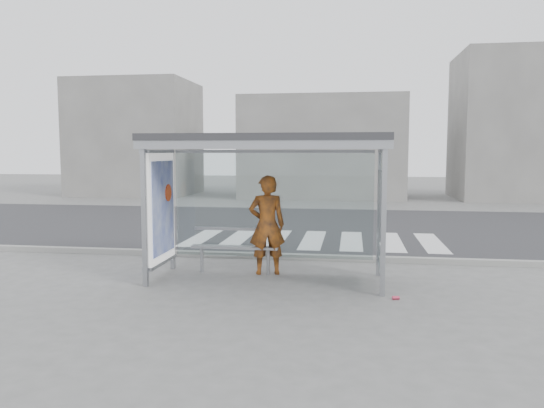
{
  "coord_description": "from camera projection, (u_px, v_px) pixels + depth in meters",
  "views": [
    {
      "loc": [
        1.5,
        -9.23,
        2.33
      ],
      "look_at": [
        0.07,
        0.2,
        1.37
      ],
      "focal_mm": 35.0,
      "sensor_mm": 36.0,
      "label": 1
    }
  ],
  "objects": [
    {
      "name": "person",
      "position": [
        267.0,
        225.0,
        9.98
      ],
      "size": [
        0.77,
        0.6,
        1.88
      ],
      "primitive_type": "imported",
      "rotation": [
        0.0,
        0.0,
        3.39
      ],
      "color": "#EF4816",
      "rests_on": "ground"
    },
    {
      "name": "crosswalk",
      "position": [
        313.0,
        240.0,
        13.88
      ],
      "size": [
        6.55,
        3.0,
        0.0
      ],
      "color": "silver",
      "rests_on": "ground"
    },
    {
      "name": "building_left",
      "position": [
        137.0,
        138.0,
        28.43
      ],
      "size": [
        6.0,
        5.0,
        6.0
      ],
      "primitive_type": "cube",
      "color": "slate",
      "rests_on": "ground"
    },
    {
      "name": "bus_shelter",
      "position": [
        247.0,
        170.0,
        9.45
      ],
      "size": [
        4.25,
        1.65,
        2.62
      ],
      "color": "gray",
      "rests_on": "ground"
    },
    {
      "name": "road",
      "position": [
        303.0,
        226.0,
        16.42
      ],
      "size": [
        30.0,
        10.0,
        0.01
      ],
      "primitive_type": "cube",
      "color": "#2B2B2E",
      "rests_on": "ground"
    },
    {
      "name": "building_right",
      "position": [
        510.0,
        127.0,
        25.55
      ],
      "size": [
        5.0,
        5.0,
        7.0
      ],
      "primitive_type": "cube",
      "color": "slate",
      "rests_on": "ground"
    },
    {
      "name": "curb",
      "position": [
        281.0,
        256.0,
        11.44
      ],
      "size": [
        30.0,
        0.18,
        0.12
      ],
      "primitive_type": "cube",
      "color": "gray",
      "rests_on": "ground"
    },
    {
      "name": "soda_can",
      "position": [
        396.0,
        298.0,
        8.31
      ],
      "size": [
        0.12,
        0.08,
        0.06
      ],
      "primitive_type": "cylinder",
      "rotation": [
        0.0,
        1.57,
        0.21
      ],
      "color": "#CB3B58",
      "rests_on": "ground"
    },
    {
      "name": "bench",
      "position": [
        235.0,
        247.0,
        10.08
      ],
      "size": [
        1.66,
        0.31,
        0.86
      ],
      "color": "gray",
      "rests_on": "ground"
    },
    {
      "name": "building_center",
      "position": [
        323.0,
        148.0,
        26.99
      ],
      "size": [
        8.0,
        5.0,
        5.0
      ],
      "primitive_type": "cube",
      "color": "slate",
      "rests_on": "ground"
    },
    {
      "name": "ground",
      "position": [
        267.0,
        281.0,
        9.53
      ],
      "size": [
        80.0,
        80.0,
        0.0
      ],
      "primitive_type": "plane",
      "color": "#5F5F5D",
      "rests_on": "ground"
    }
  ]
}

